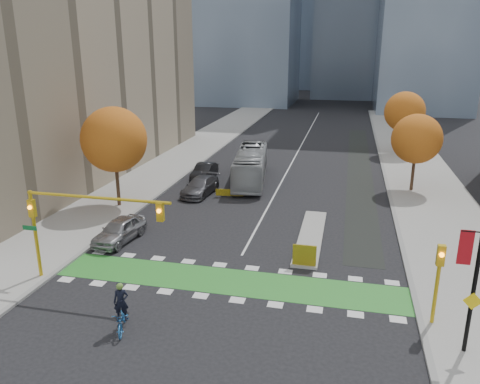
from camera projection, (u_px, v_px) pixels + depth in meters
The scene contains 22 objects.
ground at pixel (221, 294), 24.92m from camera, with size 300.00×300.00×0.00m, color black.
sidewalk_west at pixel (143, 179), 46.44m from camera, with size 7.00×120.00×0.15m, color gray.
sidewalk_east at pixel (432, 198), 40.58m from camera, with size 7.00×120.00×0.15m, color gray.
curb_west at pixel (176, 182), 45.68m from camera, with size 0.30×120.00×0.16m, color gray.
curb_east at pixel (390, 196), 41.34m from camera, with size 0.30×120.00×0.16m, color gray.
bike_crossing at pixel (228, 281), 26.31m from camera, with size 20.00×3.00×0.01m, color #2B822A.
centre_line at pixel (300, 147), 62.14m from camera, with size 0.15×70.00×0.01m, color silver.
bike_lane_paint at pixel (359, 168), 51.21m from camera, with size 2.50×50.00×0.01m, color black.
median_island at pixel (311, 236), 32.40m from camera, with size 1.60×10.00×0.16m, color gray.
hazard_board at pixel (304, 255), 27.72m from camera, with size 1.40×0.12×1.30m, color yellow.
building_west at pixel (47, 49), 46.91m from camera, with size 16.00×44.00×25.00m, color gray.
tree_west at pixel (114, 140), 37.03m from camera, with size 5.20×5.20×8.22m.
tree_east_near at pixel (417, 139), 41.35m from camera, with size 4.40×4.40×7.08m.
tree_east_far at pixel (405, 112), 56.02m from camera, with size 4.80×4.80×7.65m.
traffic_signal_west at pixel (74, 215), 24.97m from camera, with size 8.53×0.56×5.20m.
traffic_signal_east at pixel (439, 273), 21.36m from camera, with size 0.35×0.43×4.10m.
banner_lamppost at pixel (479, 255), 18.73m from camera, with size 1.65×0.36×8.28m.
cyclist at pixel (122, 315), 21.54m from camera, with size 1.36×2.22×2.42m.
bus at pixel (251, 165), 45.54m from camera, with size 2.70×11.53×3.21m, color #969B9D.
parked_car_a at pixel (119, 230), 31.56m from camera, with size 1.89×4.71×1.60m, color gray.
parked_car_b at pixel (204, 172), 46.60m from camera, with size 1.64×4.70×1.55m, color black.
parked_car_c at pixel (200, 186), 41.70m from camera, with size 2.13×5.24×1.52m, color #4F4F54.
Camera 1 is at (6.04, -21.39, 12.57)m, focal length 35.00 mm.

